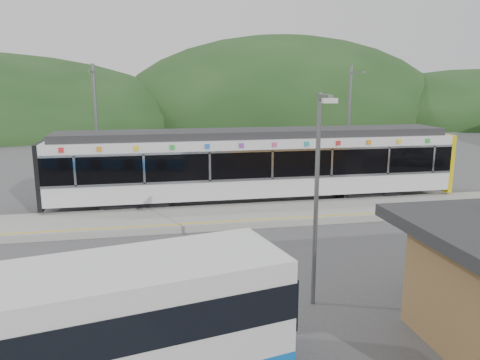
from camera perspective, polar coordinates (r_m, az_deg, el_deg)
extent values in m
plane|color=#4C4C4F|center=(18.32, 3.23, -7.56)|extent=(120.00, 120.00, 0.00)
ellipsoid|color=#1E3D19|center=(73.84, 5.10, 7.11)|extent=(52.00, 39.00, 26.00)
ellipsoid|color=#1E3D19|center=(81.58, 26.45, 6.38)|extent=(44.00, 33.00, 16.00)
cube|color=#9E9E99|center=(21.33, 1.08, -4.29)|extent=(26.00, 3.20, 0.30)
cube|color=yellow|center=(20.07, 1.85, -4.88)|extent=(26.00, 0.10, 0.01)
cube|color=black|center=(23.48, -12.61, -2.69)|extent=(3.20, 2.20, 0.56)
cube|color=black|center=(25.99, 14.85, -1.40)|extent=(3.20, 2.20, 0.56)
cube|color=silver|center=(23.86, 1.85, -0.34)|extent=(20.00, 2.90, 0.92)
cube|color=black|center=(23.64, 1.87, 2.46)|extent=(20.00, 2.96, 1.45)
cube|color=silver|center=(22.33, 2.70, 0.13)|extent=(20.00, 0.05, 0.10)
cube|color=silver|center=(22.09, 2.74, 3.56)|extent=(20.00, 0.05, 0.10)
cube|color=silver|center=(23.50, 1.88, 4.75)|extent=(20.00, 2.90, 0.45)
cube|color=#2D2D30|center=(23.45, 1.89, 5.73)|extent=(19.40, 2.50, 0.36)
cube|color=yellow|center=(27.72, 22.74, 2.26)|extent=(0.24, 2.92, 3.00)
cube|color=black|center=(23.64, -22.77, 0.74)|extent=(0.20, 2.92, 3.00)
cube|color=silver|center=(21.84, -19.51, 1.00)|extent=(0.10, 0.05, 1.35)
cube|color=silver|center=(21.59, -11.62, 1.32)|extent=(0.10, 0.05, 1.35)
cube|color=silver|center=(21.75, -3.70, 1.62)|extent=(0.10, 0.05, 1.35)
cube|color=silver|center=(22.32, 3.97, 1.88)|extent=(0.10, 0.05, 1.35)
cube|color=silver|center=(23.26, 11.14, 2.09)|extent=(0.10, 0.05, 1.35)
cube|color=silver|center=(24.54, 17.65, 2.26)|extent=(0.10, 0.05, 1.35)
cube|color=silver|center=(25.82, 22.54, 2.36)|extent=(0.10, 0.05, 1.35)
cube|color=red|center=(21.79, -20.98, 3.42)|extent=(0.22, 0.04, 0.22)
cube|color=orange|center=(21.56, -16.79, 3.62)|extent=(0.22, 0.04, 0.22)
cube|color=yellow|center=(21.46, -12.53, 3.80)|extent=(0.22, 0.04, 0.22)
cube|color=green|center=(21.47, -8.25, 3.97)|extent=(0.22, 0.04, 0.22)
cube|color=blue|center=(21.60, -4.00, 4.11)|extent=(0.22, 0.04, 0.22)
cube|color=purple|center=(21.85, 0.18, 4.23)|extent=(0.22, 0.04, 0.22)
cube|color=#E54C8C|center=(22.21, 4.25, 4.32)|extent=(0.22, 0.04, 0.22)
cube|color=#19A5A5|center=(22.68, 8.17, 4.39)|extent=(0.22, 0.04, 0.22)
cube|color=red|center=(23.25, 11.91, 4.44)|extent=(0.22, 0.04, 0.22)
cube|color=orange|center=(23.91, 15.46, 4.46)|extent=(0.22, 0.04, 0.22)
cube|color=yellow|center=(24.66, 18.80, 4.47)|extent=(0.22, 0.04, 0.22)
cube|color=green|center=(25.49, 21.94, 4.47)|extent=(0.22, 0.04, 0.22)
cylinder|color=slate|center=(25.62, -17.05, 5.56)|extent=(0.18, 0.18, 7.00)
cube|color=slate|center=(24.70, -17.69, 12.52)|extent=(0.08, 1.80, 0.08)
cylinder|color=slate|center=(27.85, 13.09, 6.24)|extent=(0.18, 0.18, 7.00)
cube|color=slate|center=(27.01, 14.10, 12.62)|extent=(0.08, 1.80, 0.08)
cube|color=black|center=(9.44, -25.70, -15.65)|extent=(10.29, 4.42, 0.73)
cube|color=silver|center=(9.20, -26.04, -12.36)|extent=(10.28, 4.38, 0.46)
cylinder|color=black|center=(10.56, -4.44, -20.72)|extent=(1.32, 2.52, 0.82)
cylinder|color=slate|center=(12.71, 9.26, -2.76)|extent=(0.12, 0.12, 5.83)
cube|color=slate|center=(11.90, 10.45, 9.95)|extent=(0.20, 0.98, 0.12)
cube|color=silver|center=(11.50, 11.23, 9.47)|extent=(0.36, 0.21, 0.12)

